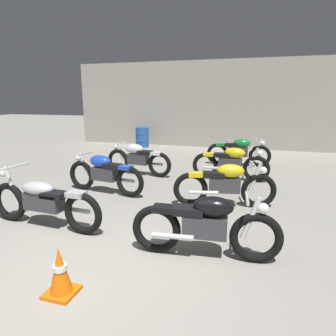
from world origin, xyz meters
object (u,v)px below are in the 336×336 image
(traffic_cone, at_px, (60,272))
(motorcycle_left_row_1, at_px, (104,173))
(motorcycle_right_row_3, at_px, (239,151))
(motorcycle_right_row_2, at_px, (231,162))
(motorcycle_left_row_2, at_px, (138,158))
(oil_drum, at_px, (142,137))
(motorcycle_right_row_1, at_px, (225,184))
(motorcycle_left_row_0, at_px, (43,200))
(motorcycle_right_row_0, at_px, (206,225))

(traffic_cone, bearing_deg, motorcycle_left_row_1, 111.31)
(motorcycle_right_row_3, bearing_deg, motorcycle_right_row_2, -92.08)
(motorcycle_left_row_1, height_order, motorcycle_right_row_2, same)
(traffic_cone, bearing_deg, motorcycle_left_row_2, 103.65)
(motorcycle_right_row_3, height_order, oil_drum, motorcycle_right_row_3)
(motorcycle_right_row_1, bearing_deg, motorcycle_right_row_3, 90.48)
(motorcycle_left_row_2, distance_m, motorcycle_right_row_2, 2.49)
(motorcycle_left_row_1, xyz_separation_m, motorcycle_right_row_2, (2.55, 1.94, 0.00))
(motorcycle_left_row_0, relative_size, motorcycle_left_row_2, 1.10)
(motorcycle_left_row_1, relative_size, motorcycle_right_row_3, 1.00)
(motorcycle_right_row_2, distance_m, oil_drum, 6.05)
(motorcycle_right_row_0, height_order, motorcycle_right_row_1, same)
(motorcycle_left_row_0, height_order, motorcycle_left_row_1, motorcycle_left_row_0)
(motorcycle_right_row_2, relative_size, traffic_cone, 3.65)
(motorcycle_right_row_0, relative_size, motorcycle_right_row_1, 1.01)
(motorcycle_right_row_2, xyz_separation_m, oil_drum, (-4.18, 4.37, -0.03))
(oil_drum, bearing_deg, motorcycle_left_row_0, -79.09)
(motorcycle_left_row_0, xyz_separation_m, motorcycle_left_row_2, (0.12, 3.67, 0.01))
(motorcycle_left_row_2, xyz_separation_m, oil_drum, (-1.70, 4.55, -0.03))
(motorcycle_right_row_3, relative_size, oil_drum, 2.32)
(motorcycle_left_row_1, xyz_separation_m, oil_drum, (-1.64, 6.31, -0.03))
(motorcycle_right_row_0, distance_m, oil_drum, 9.44)
(motorcycle_right_row_1, xyz_separation_m, motorcycle_right_row_2, (-0.10, 2.03, 0.00))
(motorcycle_right_row_0, relative_size, motorcycle_right_row_3, 1.00)
(motorcycle_left_row_2, distance_m, traffic_cone, 5.24)
(motorcycle_left_row_1, bearing_deg, motorcycle_left_row_2, 87.94)
(motorcycle_left_row_0, distance_m, motorcycle_right_row_2, 4.65)
(motorcycle_right_row_1, bearing_deg, traffic_cone, -112.58)
(motorcycle_left_row_0, bearing_deg, traffic_cone, -46.41)
(motorcycle_left_row_1, xyz_separation_m, motorcycle_right_row_0, (2.63, -2.10, 0.00))
(motorcycle_left_row_1, distance_m, motorcycle_right_row_0, 3.37)
(motorcycle_left_row_0, bearing_deg, motorcycle_right_row_0, -4.13)
(motorcycle_right_row_3, xyz_separation_m, oil_drum, (-4.25, 2.56, -0.03))
(motorcycle_left_row_0, relative_size, motorcycle_right_row_2, 1.10)
(motorcycle_left_row_1, relative_size, motorcycle_right_row_1, 1.01)
(motorcycle_left_row_2, xyz_separation_m, motorcycle_right_row_3, (2.55, 2.00, 0.00))
(motorcycle_left_row_0, relative_size, motorcycle_right_row_1, 1.12)
(motorcycle_left_row_1, xyz_separation_m, motorcycle_left_row_2, (0.06, 1.76, 0.00))
(motorcycle_left_row_1, bearing_deg, motorcycle_left_row_0, -91.59)
(motorcycle_right_row_0, height_order, traffic_cone, motorcycle_right_row_0)
(motorcycle_left_row_2, xyz_separation_m, motorcycle_right_row_1, (2.58, -1.85, 0.00))
(motorcycle_right_row_0, relative_size, motorcycle_right_row_2, 1.00)
(motorcycle_right_row_0, bearing_deg, motorcycle_left_row_2, 123.61)
(motorcycle_right_row_0, relative_size, traffic_cone, 3.65)
(motorcycle_right_row_0, xyz_separation_m, oil_drum, (-4.27, 8.42, -0.03))
(motorcycle_left_row_1, distance_m, motorcycle_right_row_3, 4.58)
(motorcycle_right_row_1, distance_m, oil_drum, 7.71)
(motorcycle_right_row_3, relative_size, traffic_cone, 3.65)
(motorcycle_left_row_1, distance_m, motorcycle_right_row_1, 2.65)
(motorcycle_left_row_2, xyz_separation_m, motorcycle_right_row_0, (2.57, -3.86, 0.00))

